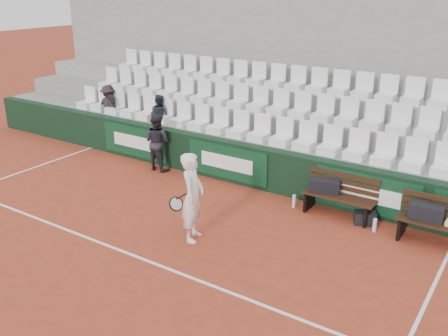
% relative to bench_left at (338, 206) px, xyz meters
% --- Properties ---
extents(ground, '(80.00, 80.00, 0.00)m').
position_rel_bench_left_xyz_m(ground, '(-2.74, -3.56, -0.23)').
color(ground, '#9C3923').
rests_on(ground, ground).
extents(court_baseline, '(18.00, 0.06, 0.01)m').
position_rel_bench_left_xyz_m(court_baseline, '(-2.74, -3.56, -0.22)').
color(court_baseline, white).
rests_on(court_baseline, ground).
extents(back_barrier, '(18.00, 0.34, 1.00)m').
position_rel_bench_left_xyz_m(back_barrier, '(-2.67, 0.43, 0.28)').
color(back_barrier, black).
rests_on(back_barrier, ground).
extents(grandstand_tier_front, '(18.00, 0.95, 1.00)m').
position_rel_bench_left_xyz_m(grandstand_tier_front, '(-2.74, 1.07, 0.28)').
color(grandstand_tier_front, gray).
rests_on(grandstand_tier_front, ground).
extents(grandstand_tier_mid, '(18.00, 0.95, 1.45)m').
position_rel_bench_left_xyz_m(grandstand_tier_mid, '(-2.74, 2.02, 0.50)').
color(grandstand_tier_mid, gray).
rests_on(grandstand_tier_mid, ground).
extents(grandstand_tier_back, '(18.00, 0.95, 1.90)m').
position_rel_bench_left_xyz_m(grandstand_tier_back, '(-2.74, 2.97, 0.72)').
color(grandstand_tier_back, gray).
rests_on(grandstand_tier_back, ground).
extents(grandstand_rear_wall, '(18.00, 0.30, 4.40)m').
position_rel_bench_left_xyz_m(grandstand_rear_wall, '(-2.74, 3.59, 1.98)').
color(grandstand_rear_wall, gray).
rests_on(grandstand_rear_wall, ground).
extents(seat_row_front, '(11.90, 0.44, 0.63)m').
position_rel_bench_left_xyz_m(seat_row_front, '(-2.74, 0.89, 1.09)').
color(seat_row_front, white).
rests_on(seat_row_front, grandstand_tier_front).
extents(seat_row_mid, '(11.90, 0.44, 0.63)m').
position_rel_bench_left_xyz_m(seat_row_mid, '(-2.74, 1.84, 1.54)').
color(seat_row_mid, white).
rests_on(seat_row_mid, grandstand_tier_mid).
extents(seat_row_back, '(11.90, 0.44, 0.63)m').
position_rel_bench_left_xyz_m(seat_row_back, '(-2.74, 2.79, 1.99)').
color(seat_row_back, white).
rests_on(seat_row_back, grandstand_tier_back).
extents(bench_left, '(1.50, 0.56, 0.45)m').
position_rel_bench_left_xyz_m(bench_left, '(0.00, 0.00, 0.00)').
color(bench_left, '#371C10').
rests_on(bench_left, ground).
extents(bench_right, '(1.50, 0.56, 0.45)m').
position_rel_bench_left_xyz_m(bench_right, '(1.99, -0.17, 0.00)').
color(bench_right, '#341C0F').
rests_on(bench_right, ground).
extents(sports_bag_left, '(0.67, 0.42, 0.27)m').
position_rel_bench_left_xyz_m(sports_bag_left, '(-0.35, 0.04, 0.36)').
color(sports_bag_left, black).
rests_on(sports_bag_left, bench_left).
extents(sports_bag_right, '(0.64, 0.33, 0.29)m').
position_rel_bench_left_xyz_m(sports_bag_right, '(1.73, -0.13, 0.37)').
color(sports_bag_right, black).
rests_on(sports_bag_right, bench_right).
extents(sports_bag_ground, '(0.49, 0.41, 0.26)m').
position_rel_bench_left_xyz_m(sports_bag_ground, '(0.60, -0.05, -0.10)').
color(sports_bag_ground, black).
rests_on(sports_bag_ground, ground).
extents(water_bottle_near, '(0.08, 0.08, 0.28)m').
position_rel_bench_left_xyz_m(water_bottle_near, '(-0.96, -0.12, -0.09)').
color(water_bottle_near, silver).
rests_on(water_bottle_near, ground).
extents(water_bottle_far, '(0.08, 0.08, 0.28)m').
position_rel_bench_left_xyz_m(water_bottle_far, '(0.86, -0.28, -0.09)').
color(water_bottle_far, silver).
rests_on(water_bottle_far, ground).
extents(tennis_player, '(0.80, 0.74, 1.72)m').
position_rel_bench_left_xyz_m(tennis_player, '(-1.94, -2.45, 0.63)').
color(tennis_player, white).
rests_on(tennis_player, ground).
extents(ball_kid, '(0.74, 0.59, 1.49)m').
position_rel_bench_left_xyz_m(ball_kid, '(-4.94, 0.06, 0.52)').
color(ball_kid, black).
rests_on(ball_kid, ground).
extents(spectator_a, '(0.83, 0.52, 1.22)m').
position_rel_bench_left_xyz_m(spectator_a, '(-7.53, 0.94, 1.39)').
color(spectator_a, black).
rests_on(spectator_a, grandstand_tier_front).
extents(spectator_b, '(0.79, 0.55, 1.24)m').
position_rel_bench_left_xyz_m(spectator_b, '(-7.46, 0.94, 1.40)').
color(spectator_b, '#2E2925').
rests_on(spectator_b, grandstand_tier_front).
extents(spectator_c, '(0.64, 0.53, 1.19)m').
position_rel_bench_left_xyz_m(spectator_c, '(-5.60, 0.94, 1.37)').
color(spectator_c, '#1F252F').
rests_on(spectator_c, grandstand_tier_front).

